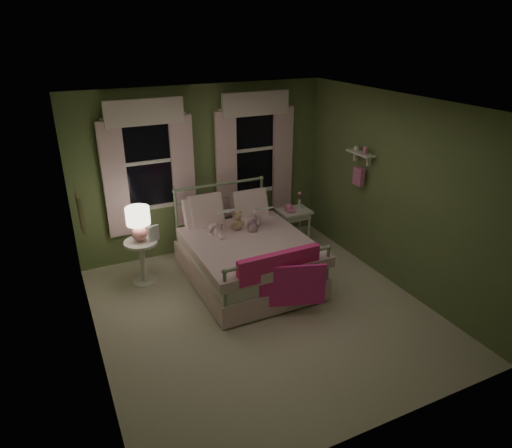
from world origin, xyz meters
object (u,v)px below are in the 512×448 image
table_lamp (138,221)px  bed (245,256)px  teddy_bear (238,222)px  nightstand_right (294,216)px  child_right (251,205)px  nightstand_left (142,256)px  child_left (215,209)px

table_lamp → bed: bearing=-21.6°
teddy_bear → nightstand_right: bearing=16.9°
bed → child_right: (0.29, 0.43, 0.58)m
table_lamp → teddy_bear: bearing=-10.8°
child_right → table_lamp: 1.63m
nightstand_left → child_right: bearing=-3.5°
nightstand_left → table_lamp: 0.54m
teddy_bear → child_left: bearing=150.5°
child_left → child_right: size_ratio=1.07×
child_right → table_lamp: (-1.63, 0.10, 0.00)m
nightstand_right → teddy_bear: bearing=-163.1°
bed → table_lamp: (-1.34, 0.53, 0.58)m
teddy_bear → nightstand_right: size_ratio=0.46×
child_right → nightstand_right: (0.86, 0.19, -0.40)m
bed → nightstand_left: (-1.34, 0.53, 0.04)m
bed → nightstand_left: size_ratio=3.13×
child_left → nightstand_left: (-1.07, 0.10, -0.56)m
child_right → bed: bearing=79.7°
child_left → teddy_bear: (0.28, -0.16, -0.19)m
bed → child_left: (-0.27, 0.43, 0.61)m
bed → child_left: child_left is taller
bed → teddy_bear: size_ratio=6.90×
teddy_bear → table_lamp: (-1.35, 0.26, 0.16)m
nightstand_right → bed: bearing=-151.6°
child_right → teddy_bear: size_ratio=2.60×
child_left → table_lamp: 1.07m
bed → table_lamp: size_ratio=4.18×
bed → child_right: bearing=56.6°
teddy_bear → nightstand_right: 1.21m
child_left → child_right: 0.56m
child_left → table_lamp: size_ratio=1.70×
bed → teddy_bear: 0.50m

